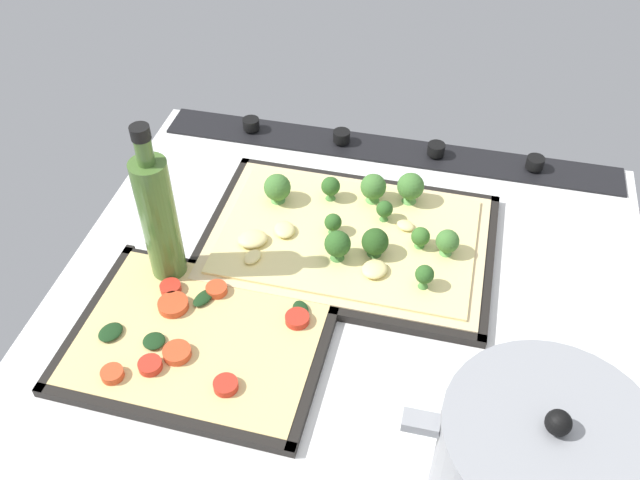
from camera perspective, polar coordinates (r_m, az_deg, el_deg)
The scene contains 8 objects.
ground_plane at distance 92.78cm, azimuth 2.31°, elevation -5.31°, with size 77.75×72.28×3.00cm, color white.
stove_control_panel at distance 115.21cm, azimuth 5.59°, elevation 7.51°, with size 74.64×7.00×2.60cm.
baking_tray_front at distance 98.18cm, azimuth 2.32°, elevation -0.21°, with size 40.65×28.40×1.30cm.
broccoli_pizza at distance 97.40cm, azimuth 2.57°, elevation 0.62°, with size 38.22×25.97×6.19cm.
baking_tray_back at distance 87.93cm, azimuth -9.79°, elevation -8.04°, with size 31.84×25.33×1.30cm.
veggie_pizza_back at distance 87.44cm, azimuth -9.94°, elevation -7.72°, with size 29.38×22.87×1.90cm.
cooking_pot at distance 73.12cm, azimuth 17.47°, elevation -17.37°, with size 26.96×20.16×16.19cm.
oil_bottle at distance 89.11cm, azimuth -13.05°, elevation 1.61°, with size 4.63×4.63×24.36cm.
Camera 1 is at (-10.03, 59.50, 68.98)cm, focal length 39.01 mm.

